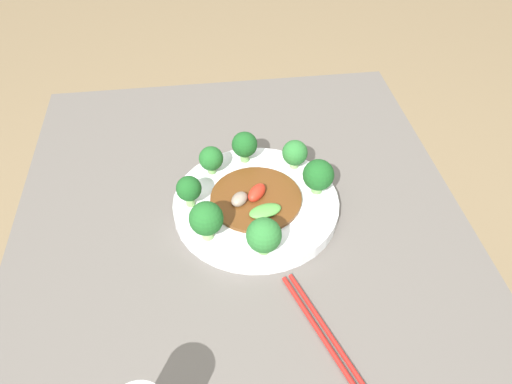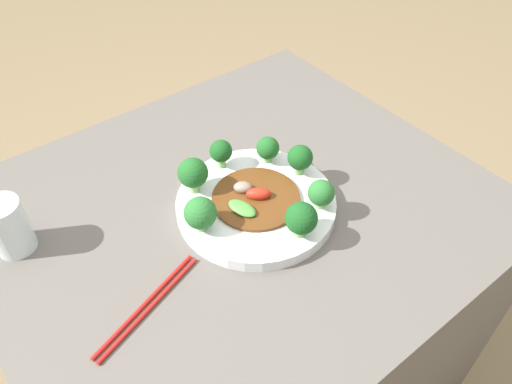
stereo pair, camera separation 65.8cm
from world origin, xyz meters
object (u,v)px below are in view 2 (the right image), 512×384
broccoli_south (301,219)px  broccoli_east (300,158)px  chopsticks (148,305)px  stirfry_center (254,198)px  broccoli_northeast (268,148)px  broccoli_northwest (193,173)px  drinking_glass (8,227)px  broccoli_southeast (321,193)px  broccoli_west (200,213)px  plate (256,204)px  broccoli_north (221,152)px

broccoli_south → broccoli_east: 0.16m
chopsticks → broccoli_south: bearing=-9.8°
broccoli_south → chopsticks: bearing=170.2°
broccoli_east → stirfry_center: broccoli_east is taller
broccoli_south → broccoli_northeast: size_ratio=1.21×
broccoli_south → broccoli_northwest: bearing=112.5°
drinking_glass → chopsticks: (0.12, -0.26, -0.05)m
broccoli_southeast → chopsticks: bearing=176.9°
broccoli_west → chopsticks: size_ratio=0.30×
broccoli_west → broccoli_southeast: bearing=-23.7°
broccoli_west → stirfry_center: bearing=-1.1°
broccoli_northwest → broccoli_west: 0.10m
broccoli_northwest → stirfry_center: broccoli_northwest is taller
drinking_glass → broccoli_west: bearing=-33.9°
broccoli_northwest → stirfry_center: bearing=-51.4°
stirfry_center → broccoli_east: bearing=3.2°
plate → broccoli_southeast: (0.08, -0.09, 0.05)m
broccoli_south → broccoli_east: (0.11, 0.12, -0.00)m
chopsticks → plate: bearing=13.8°
broccoli_northwest → drinking_glass: drinking_glass is taller
broccoli_northwest → drinking_glass: size_ratio=0.70×
broccoli_southeast → broccoli_east: bearing=71.5°
stirfry_center → plate: bearing=-11.6°
plate → stirfry_center: stirfry_center is taller
broccoli_northwest → drinking_glass: bearing=163.4°
broccoli_south → broccoli_northeast: bearing=67.4°
chopsticks → broccoli_west: bearing=24.7°
drinking_glass → broccoli_east: bearing=-19.5°
broccoli_northwest → broccoli_south: bearing=-67.5°
broccoli_northeast → chopsticks: (-0.36, -0.14, -0.05)m
plate → drinking_glass: (-0.40, 0.19, 0.04)m
plate → broccoli_south: (0.01, -0.12, 0.05)m
broccoli_south → broccoli_northeast: (0.08, 0.19, -0.01)m
broccoli_northeast → broccoli_west: bearing=-161.0°
broccoli_south → broccoli_northwest: size_ratio=0.94×
broccoli_northeast → broccoli_east: (0.03, -0.07, 0.01)m
plate → broccoli_southeast: 0.13m
stirfry_center → chopsticks: size_ratio=0.75×
broccoli_west → plate: bearing=-1.4°
broccoli_south → broccoli_northwest: (-0.09, 0.21, 0.00)m
broccoli_northwest → broccoli_northeast: (0.17, -0.02, -0.01)m
plate → broccoli_northeast: broccoli_northeast is taller
broccoli_west → broccoli_south: bearing=-42.5°
broccoli_south → drinking_glass: 0.51m
broccoli_east → chopsticks: 0.40m
broccoli_north → broccoli_east: (0.11, -0.11, 0.00)m
broccoli_east → drinking_glass: 0.54m
plate → broccoli_east: size_ratio=4.69×
broccoli_north → broccoli_southeast: (0.08, -0.21, -0.00)m
broccoli_northeast → chopsticks: size_ratio=0.26×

